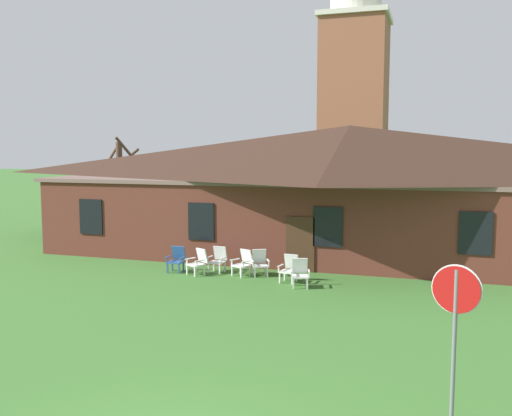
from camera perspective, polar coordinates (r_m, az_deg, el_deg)
brick_building at (r=25.68m, az=9.45°, el=2.09°), size 26.56×10.40×5.69m
dome_tower at (r=44.13m, az=10.01°, el=12.10°), size 5.18×5.18×20.37m
stop_sign at (r=9.61m, az=19.70°, el=-10.19°), size 0.77×0.29×2.82m
lawn_chair_by_porch at (r=21.44m, az=-8.11°, el=-5.14°), size 0.66×0.69×0.96m
lawn_chair_near_door at (r=20.87m, az=-5.92°, el=-5.42°), size 0.82×0.85×0.96m
lawn_chair_left_end at (r=21.24m, az=-3.89°, el=-5.20°), size 0.67×0.70×0.96m
lawn_chair_middle at (r=20.60m, az=-1.32°, el=-5.54°), size 0.80×0.84×0.96m
lawn_chair_right_end at (r=20.60m, az=0.38°, el=-5.54°), size 0.81×0.85×0.96m
lawn_chair_far_side at (r=19.67m, az=3.46°, el=-6.11°), size 0.70×0.73×0.96m
lawn_chair_under_eave at (r=18.98m, az=4.52°, el=-6.56°), size 0.74×0.79×0.96m
bare_tree_beside_building at (r=33.29m, az=-13.71°, el=2.81°), size 1.87×1.97×5.34m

